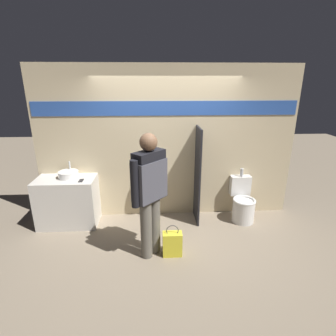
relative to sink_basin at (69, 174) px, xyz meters
name	(u,v)px	position (x,y,z in m)	size (l,w,h in m)	color
ground_plane	(169,229)	(1.69, -0.35, -0.91)	(16.00, 16.00, 0.00)	gray
display_wall	(167,144)	(1.69, 0.25, 0.45)	(4.57, 0.07, 2.70)	beige
sink_counter	(68,202)	(-0.05, -0.06, -0.48)	(1.00, 0.56, 0.85)	silver
sink_basin	(69,174)	(0.00, 0.00, 0.00)	(0.34, 0.34, 0.25)	white
cell_phone	(81,180)	(0.25, -0.17, -0.05)	(0.07, 0.14, 0.01)	#232328
divider_near_counter	(198,176)	(2.21, -0.03, -0.06)	(0.03, 0.51, 1.70)	black
urinal_near_counter	(150,175)	(1.38, 0.08, -0.07)	(0.30, 0.30, 1.27)	silver
toilet	(243,204)	(3.04, -0.08, -0.60)	(0.40, 0.57, 0.92)	white
person_in_vest	(150,188)	(1.39, -0.99, 0.14)	(0.50, 0.50, 1.80)	#666056
shopping_bag	(172,244)	(1.70, -1.04, -0.72)	(0.28, 0.15, 0.49)	yellow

